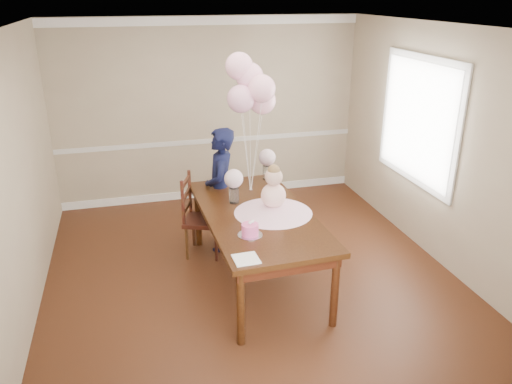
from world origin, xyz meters
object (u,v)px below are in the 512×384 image
object	(u,v)px
birthday_cake	(250,229)
dining_chair_seat	(204,220)
woman	(221,190)
dining_table_top	(257,215)

from	to	relation	value
birthday_cake	dining_chair_seat	world-z (taller)	birthday_cake
birthday_cake	dining_chair_seat	bearing A→B (deg)	101.84
woman	birthday_cake	bearing A→B (deg)	15.69
dining_table_top	woman	size ratio (longest dim) A/B	1.43
dining_chair_seat	dining_table_top	bearing A→B (deg)	-37.42
woman	dining_table_top	bearing A→B (deg)	29.17
birthday_cake	dining_chair_seat	distance (m)	1.35
dining_chair_seat	woman	bearing A→B (deg)	47.39
dining_table_top	dining_chair_seat	distance (m)	0.95
dining_table_top	birthday_cake	xyz separation A→B (m)	(-0.20, -0.50, 0.09)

